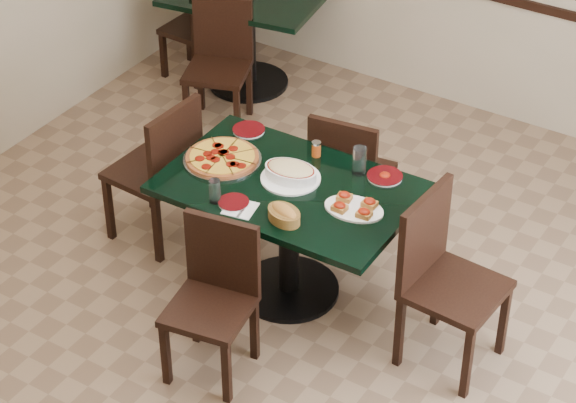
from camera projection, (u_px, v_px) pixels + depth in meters
The scene contains 20 objects.
floor at pixel (272, 324), 6.26m from camera, with size 5.50×5.50×0.00m, color brown.
main_table at pixel (289, 212), 6.16m from camera, with size 1.36×0.88×0.75m.
back_table at pixel (247, 21), 8.12m from camera, with size 1.20×0.95×0.75m.
chair_far at pixel (348, 172), 6.59m from camera, with size 0.47×0.47×0.90m.
chair_near at pixel (215, 290), 5.75m from camera, with size 0.47×0.47×0.87m.
chair_right at pixel (441, 271), 5.76m from camera, with size 0.49×0.49×0.99m.
chair_left at pixel (162, 165), 6.58m from camera, with size 0.47×0.47×0.96m.
back_chair_near at pixel (220, 56), 7.74m from camera, with size 0.54×0.54×0.89m.
back_chair_left at pixel (199, 24), 8.26m from camera, with size 0.39×0.39×0.80m.
pepperoni_pizza at pixel (222, 158), 6.23m from camera, with size 0.44×0.44×0.04m.
lasagna_casserole at pixel (291, 172), 6.07m from camera, with size 0.33×0.33×0.09m.
bread_basket at pixel (284, 214), 5.77m from camera, with size 0.23×0.19×0.09m.
bruschetta_platter at pixel (354, 206), 5.85m from camera, with size 0.34×0.25×0.05m.
side_plate_near at pixel (234, 202), 5.91m from camera, with size 0.16×0.16×0.02m.
side_plate_far_r at pixel (385, 176), 6.10m from camera, with size 0.20×0.20×0.03m.
side_plate_far_l at pixel (249, 130), 6.49m from camera, with size 0.19×0.19×0.02m.
napkin_setting at pixel (241, 209), 5.87m from camera, with size 0.19×0.19×0.01m.
water_glass_a at pixel (359, 161), 6.10m from camera, with size 0.08×0.08×0.16m, color white.
water_glass_b at pixel (215, 191), 5.89m from camera, with size 0.06×0.06×0.13m, color white.
pepper_shaker at pixel (316, 149), 6.25m from camera, with size 0.05×0.05×0.09m.
Camera 1 is at (2.55, -3.90, 4.23)m, focal length 70.00 mm.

